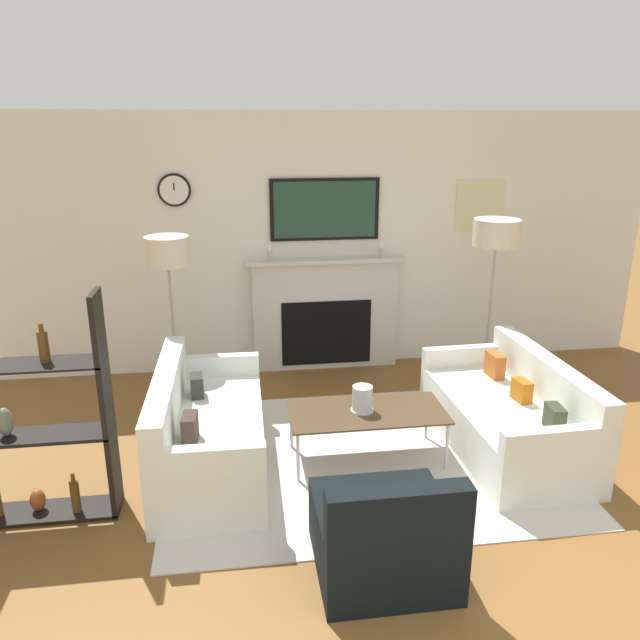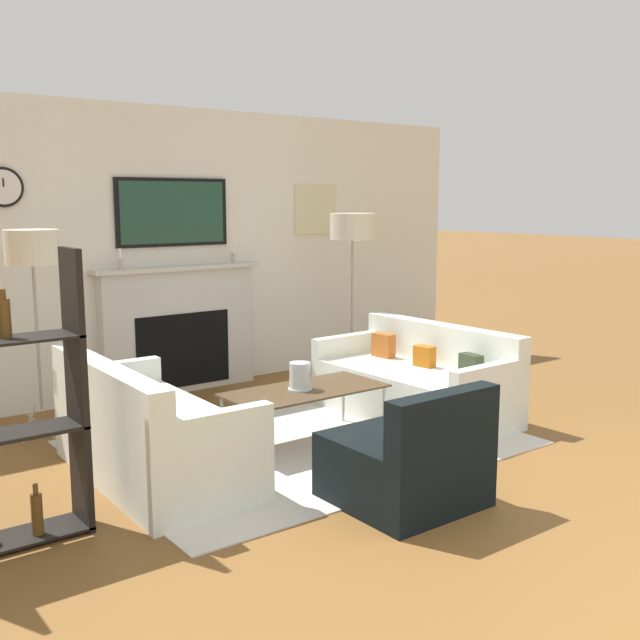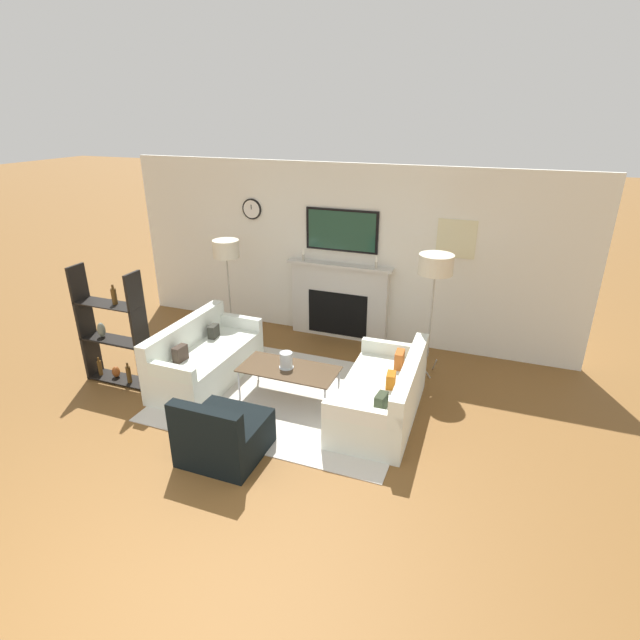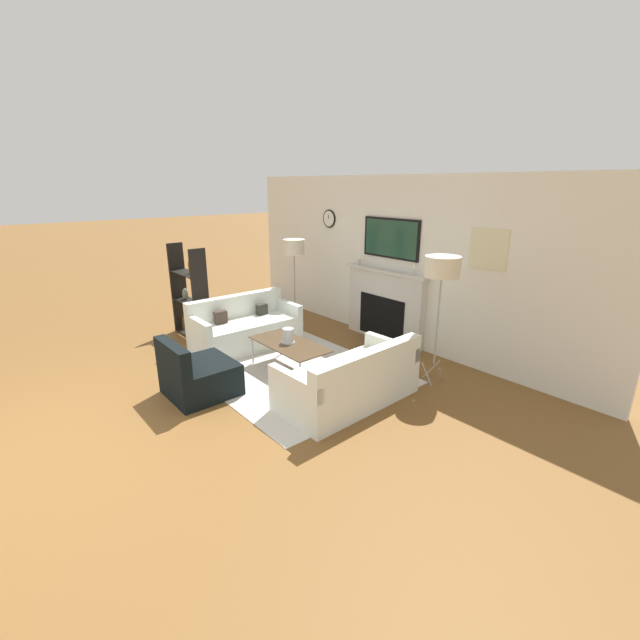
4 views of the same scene
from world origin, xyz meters
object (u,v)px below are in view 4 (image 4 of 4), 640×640
couch_right (350,382)px  floor_lamp_right (442,268)px  armchair (198,376)px  floor_lamp_left (294,248)px  shelf_unit (189,297)px  coffee_table (289,345)px  hurricane_candle (288,336)px  couch_left (245,329)px

couch_right → floor_lamp_right: floor_lamp_right is taller
couch_right → armchair: (-1.38, -1.33, -0.02)m
floor_lamp_left → floor_lamp_right: bearing=-0.0°
shelf_unit → coffee_table: bearing=10.2°
floor_lamp_right → shelf_unit: 4.29m
armchair → hurricane_candle: (0.14, 1.32, 0.26)m
floor_lamp_right → shelf_unit: floor_lamp_right is taller
coffee_table → hurricane_candle: hurricane_candle is taller
couch_left → floor_lamp_right: size_ratio=1.01×
shelf_unit → couch_right: bearing=7.2°
armchair → shelf_unit: (-2.15, 0.89, 0.45)m
coffee_table → floor_lamp_right: floor_lamp_right is taller
floor_lamp_right → coffee_table: bearing=-139.7°
coffee_table → shelf_unit: bearing=-169.8°
floor_lamp_left → shelf_unit: size_ratio=1.03×
coffee_table → hurricane_candle: (-0.04, 0.01, 0.12)m
coffee_table → floor_lamp_right: size_ratio=0.72×
couch_left → shelf_unit: size_ratio=1.09×
coffee_table → floor_lamp_left: floor_lamp_left is taller
couch_left → couch_right: 2.47m
couch_left → floor_lamp_right: bearing=24.4°
coffee_table → floor_lamp_left: size_ratio=0.76×
armchair → floor_lamp_left: 3.18m
floor_lamp_right → couch_right: bearing=-103.9°
floor_lamp_right → shelf_unit: (-3.84, -1.70, -0.85)m
couch_right → armchair: size_ratio=2.19×
couch_left → floor_lamp_right: (2.78, 1.26, 1.26)m
couch_right → armchair: bearing=-136.1°
armchair → couch_left: bearing=129.3°
couch_left → shelf_unit: 1.22m
couch_left → hurricane_candle: couch_left is taller
armchair → shelf_unit: size_ratio=0.51×
hurricane_candle → floor_lamp_right: size_ratio=0.12×
coffee_table → floor_lamp_left: 2.29m
floor_lamp_right → shelf_unit: size_ratio=1.08×
coffee_table → hurricane_candle: bearing=161.0°
floor_lamp_left → floor_lamp_right: size_ratio=0.95×
coffee_table → shelf_unit: shelf_unit is taller
armchair → coffee_table: bearing=82.4°
coffee_table → floor_lamp_right: (1.52, 1.28, 1.16)m
couch_left → shelf_unit: bearing=-157.4°
floor_lamp_right → hurricane_candle: bearing=-140.7°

